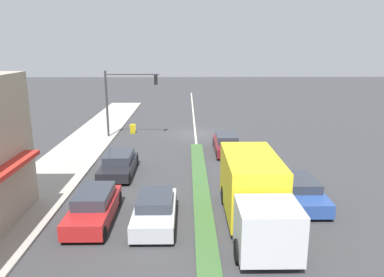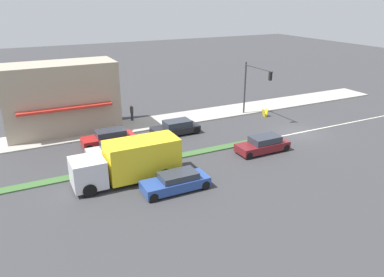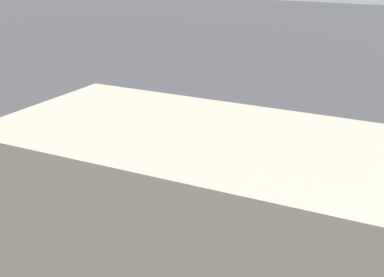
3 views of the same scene
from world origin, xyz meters
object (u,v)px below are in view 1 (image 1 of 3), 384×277
at_px(pedestrian, 10,172).
at_px(coupe_blue, 301,191).
at_px(sedan_dark, 119,164).
at_px(warning_aframe_sign, 133,129).
at_px(sedan_maroon, 227,144).
at_px(sedan_silver, 155,210).
at_px(hatchback_red, 94,207).
at_px(delivery_truck, 254,192).
at_px(traffic_signal_main, 123,93).

bearing_deg(pedestrian, coupe_blue, 172.64).
bearing_deg(sedan_dark, warning_aframe_sign, -86.54).
relative_size(sedan_maroon, sedan_silver, 1.08).
distance_m(pedestrian, sedan_dark, 6.05).
xyz_separation_m(sedan_dark, hatchback_red, (-0.00, 6.41, 0.03)).
height_order(delivery_truck, sedan_maroon, delivery_truck).
bearing_deg(pedestrian, sedan_maroon, -150.23).
bearing_deg(coupe_blue, warning_aframe_sign, -55.30).
distance_m(traffic_signal_main, coupe_blue, 18.12).
height_order(pedestrian, sedan_silver, pedestrian).
distance_m(pedestrian, coupe_blue, 15.63).
relative_size(delivery_truck, sedan_dark, 1.67).
xyz_separation_m(pedestrian, warning_aframe_sign, (-4.84, -13.39, -0.57)).
distance_m(pedestrian, hatchback_red, 6.75).
distance_m(pedestrian, sedan_silver, 9.32).
bearing_deg(delivery_truck, warning_aframe_sign, -65.97).
distance_m(sedan_maroon, sedan_silver, 12.30).
bearing_deg(traffic_signal_main, coupe_blue, 128.63).
relative_size(pedestrian, coupe_blue, 0.37).
bearing_deg(hatchback_red, sedan_maroon, -122.82).
bearing_deg(sedan_silver, coupe_blue, -162.82).
relative_size(pedestrian, sedan_dark, 0.37).
bearing_deg(hatchback_red, sedan_silver, 173.37).
height_order(warning_aframe_sign, coupe_blue, coupe_blue).
bearing_deg(warning_aframe_sign, hatchback_red, 92.18).
relative_size(sedan_dark, coupe_blue, 0.99).
bearing_deg(sedan_dark, pedestrian, 24.54).
height_order(sedan_dark, coupe_blue, sedan_dark).
bearing_deg(hatchback_red, pedestrian, -35.39).
xyz_separation_m(pedestrian, coupe_blue, (-15.49, 2.00, -0.39)).
bearing_deg(hatchback_red, delivery_truck, 177.35).
xyz_separation_m(pedestrian, sedan_maroon, (-12.69, -7.26, -0.36)).
xyz_separation_m(pedestrian, delivery_truck, (-12.69, 4.24, 0.47)).
distance_m(pedestrian, warning_aframe_sign, 14.25).
distance_m(sedan_maroon, hatchback_red, 13.28).
bearing_deg(sedan_silver, sedan_maroon, -110.96).
bearing_deg(pedestrian, sedan_silver, 152.99).
height_order(delivery_truck, sedan_dark, delivery_truck).
relative_size(pedestrian, sedan_maroon, 0.37).
relative_size(pedestrian, hatchback_red, 0.37).
distance_m(traffic_signal_main, sedan_silver, 16.94).
bearing_deg(pedestrian, hatchback_red, 144.61).
bearing_deg(delivery_truck, coupe_blue, -141.42).
height_order(traffic_signal_main, delivery_truck, traffic_signal_main).
bearing_deg(hatchback_red, warning_aframe_sign, -87.82).
bearing_deg(sedan_dark, hatchback_red, 90.00).
relative_size(coupe_blue, sedan_maroon, 1.00).
height_order(pedestrian, sedan_maroon, pedestrian).
height_order(sedan_maroon, hatchback_red, hatchback_red).
bearing_deg(sedan_maroon, warning_aframe_sign, -37.95).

